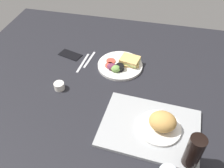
{
  "coord_description": "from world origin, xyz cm",
  "views": [
    {
      "loc": [
        -18.34,
        91.1,
        90.5
      ],
      "look_at": [
        2.0,
        3.0,
        4.0
      ],
      "focal_mm": 37.53,
      "sensor_mm": 36.0,
      "label": 1
    }
  ],
  "objects_px": {
    "bread_plate_near": "(161,124)",
    "plate_with_salad": "(121,65)",
    "serving_tray": "(150,128)",
    "fork": "(89,60)",
    "cell_phone": "(70,55)",
    "knife": "(83,63)",
    "soda_bottle": "(193,152)",
    "espresso_cup": "(59,86)"
  },
  "relations": [
    {
      "from": "plate_with_salad",
      "to": "knife",
      "type": "distance_m",
      "value": 0.24
    },
    {
      "from": "knife",
      "to": "serving_tray",
      "type": "bearing_deg",
      "value": 52.74
    },
    {
      "from": "espresso_cup",
      "to": "plate_with_salad",
      "type": "bearing_deg",
      "value": -138.33
    },
    {
      "from": "serving_tray",
      "to": "espresso_cup",
      "type": "xyz_separation_m",
      "value": [
        0.51,
        -0.15,
        0.01
      ]
    },
    {
      "from": "knife",
      "to": "espresso_cup",
      "type": "bearing_deg",
      "value": -8.7
    },
    {
      "from": "plate_with_salad",
      "to": "soda_bottle",
      "type": "bearing_deg",
      "value": 125.5
    },
    {
      "from": "plate_with_salad",
      "to": "espresso_cup",
      "type": "xyz_separation_m",
      "value": [
        0.29,
        0.26,
        0.0
      ]
    },
    {
      "from": "soda_bottle",
      "to": "fork",
      "type": "height_order",
      "value": "soda_bottle"
    },
    {
      "from": "plate_with_salad",
      "to": "espresso_cup",
      "type": "relative_size",
      "value": 4.83
    },
    {
      "from": "espresso_cup",
      "to": "soda_bottle",
      "type": "bearing_deg",
      "value": 156.77
    },
    {
      "from": "fork",
      "to": "bread_plate_near",
      "type": "bearing_deg",
      "value": 53.58
    },
    {
      "from": "plate_with_salad",
      "to": "knife",
      "type": "relative_size",
      "value": 1.42
    },
    {
      "from": "serving_tray",
      "to": "knife",
      "type": "relative_size",
      "value": 2.37
    },
    {
      "from": "bread_plate_near",
      "to": "knife",
      "type": "height_order",
      "value": "bread_plate_near"
    },
    {
      "from": "bread_plate_near",
      "to": "serving_tray",
      "type": "bearing_deg",
      "value": -0.57
    },
    {
      "from": "soda_bottle",
      "to": "serving_tray",
      "type": "bearing_deg",
      "value": -38.54
    },
    {
      "from": "serving_tray",
      "to": "plate_with_salad",
      "type": "xyz_separation_m",
      "value": [
        0.22,
        -0.41,
        0.01
      ]
    },
    {
      "from": "serving_tray",
      "to": "knife",
      "type": "height_order",
      "value": "serving_tray"
    },
    {
      "from": "espresso_cup",
      "to": "cell_phone",
      "type": "bearing_deg",
      "value": -80.39
    },
    {
      "from": "serving_tray",
      "to": "cell_phone",
      "type": "distance_m",
      "value": 0.72
    },
    {
      "from": "plate_with_salad",
      "to": "soda_bottle",
      "type": "height_order",
      "value": "soda_bottle"
    },
    {
      "from": "espresso_cup",
      "to": "knife",
      "type": "distance_m",
      "value": 0.25
    },
    {
      "from": "bread_plate_near",
      "to": "knife",
      "type": "bearing_deg",
      "value": -38.36
    },
    {
      "from": "plate_with_salad",
      "to": "fork",
      "type": "height_order",
      "value": "plate_with_salad"
    },
    {
      "from": "bread_plate_near",
      "to": "plate_with_salad",
      "type": "relative_size",
      "value": 0.74
    },
    {
      "from": "serving_tray",
      "to": "plate_with_salad",
      "type": "height_order",
      "value": "plate_with_salad"
    },
    {
      "from": "bread_plate_near",
      "to": "knife",
      "type": "distance_m",
      "value": 0.64
    },
    {
      "from": "soda_bottle",
      "to": "espresso_cup",
      "type": "bearing_deg",
      "value": -23.23
    },
    {
      "from": "plate_with_salad",
      "to": "knife",
      "type": "bearing_deg",
      "value": 3.82
    },
    {
      "from": "plate_with_salad",
      "to": "cell_phone",
      "type": "height_order",
      "value": "plate_with_salad"
    },
    {
      "from": "fork",
      "to": "knife",
      "type": "distance_m",
      "value": 0.05
    },
    {
      "from": "bread_plate_near",
      "to": "fork",
      "type": "relative_size",
      "value": 1.17
    },
    {
      "from": "plate_with_salad",
      "to": "soda_bottle",
      "type": "xyz_separation_m",
      "value": [
        -0.39,
        0.55,
        0.07
      ]
    },
    {
      "from": "soda_bottle",
      "to": "plate_with_salad",
      "type": "bearing_deg",
      "value": -54.5
    },
    {
      "from": "bread_plate_near",
      "to": "espresso_cup",
      "type": "xyz_separation_m",
      "value": [
        0.56,
        -0.16,
        -0.04
      ]
    },
    {
      "from": "plate_with_salad",
      "to": "soda_bottle",
      "type": "relative_size",
      "value": 1.5
    },
    {
      "from": "serving_tray",
      "to": "fork",
      "type": "height_order",
      "value": "serving_tray"
    },
    {
      "from": "cell_phone",
      "to": "soda_bottle",
      "type": "bearing_deg",
      "value": 157.26
    },
    {
      "from": "bread_plate_near",
      "to": "fork",
      "type": "distance_m",
      "value": 0.65
    },
    {
      "from": "espresso_cup",
      "to": "fork",
      "type": "height_order",
      "value": "espresso_cup"
    },
    {
      "from": "serving_tray",
      "to": "cell_phone",
      "type": "xyz_separation_m",
      "value": [
        0.56,
        -0.46,
        -0.0
      ]
    },
    {
      "from": "serving_tray",
      "to": "bread_plate_near",
      "type": "distance_m",
      "value": 0.07
    }
  ]
}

